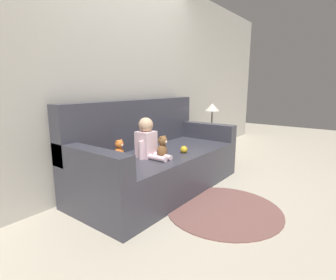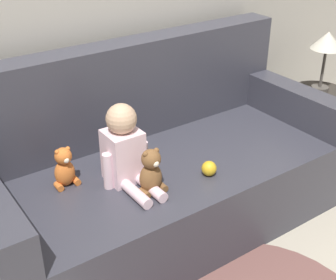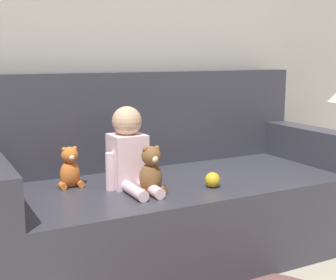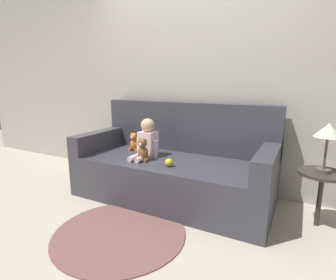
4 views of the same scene
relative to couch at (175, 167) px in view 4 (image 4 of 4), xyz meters
name	(u,v)px [view 4 (image 4 of 4)]	position (x,y,z in m)	size (l,w,h in m)	color
ground_plane	(172,197)	(0.00, -0.07, -0.34)	(12.00, 12.00, 0.00)	#B7AD99
wall_back	(194,77)	(0.00, 0.48, 0.96)	(8.00, 0.05, 2.60)	#ADA89E
couch	(175,167)	(0.00, 0.00, 0.00)	(2.08, 0.94, 1.02)	#383842
person_baby	(147,141)	(-0.28, -0.12, 0.29)	(0.26, 0.38, 0.42)	silver
teddy_bear_brown	(143,150)	(-0.23, -0.28, 0.22)	(0.14, 0.11, 0.24)	brown
plush_toy_side	(134,142)	(-0.55, 0.01, 0.21)	(0.13, 0.10, 0.21)	orange
toy_ball	(169,162)	(0.10, -0.33, 0.15)	(0.08, 0.08, 0.08)	gold
floor_rug	(120,233)	(-0.07, -0.90, -0.33)	(1.10, 1.10, 0.01)	brown
side_table	(326,153)	(1.40, 0.02, 0.33)	(0.39, 0.39, 0.92)	#332D28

